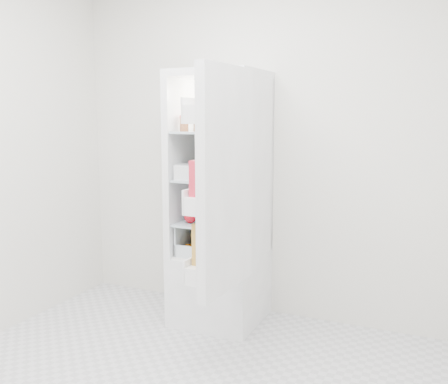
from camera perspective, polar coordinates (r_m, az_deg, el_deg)
The scene contains 21 objects.
room_walls at distance 2.36m, azimuth -8.49°, elevation 10.99°, with size 3.02×3.02×2.61m.
refrigerator at distance 3.65m, azimuth -0.17°, elevation -4.38°, with size 0.60×0.60×1.80m.
shelf_low at distance 3.58m, azimuth -0.59°, elevation -3.42°, with size 0.49×0.53×0.01m, color #AABDC8.
shelf_mid at distance 3.53m, azimuth -0.59°, elevation 1.50°, with size 0.49×0.53×0.01m, color #AABDC8.
shelf_top at distance 3.50m, azimuth -0.60°, elevation 6.87°, with size 0.49×0.53×0.01m, color #AABDC8.
crisper_left at distance 3.66m, azimuth -2.33°, elevation -5.24°, with size 0.23×0.46×0.22m, color silver, non-canonical shape.
crisper_right at distance 3.56m, azimuth 1.21°, elevation -5.64°, with size 0.23×0.46×0.22m, color silver, non-canonical shape.
condiment_jars at distance 3.45m, azimuth -1.16°, elevation 7.67°, with size 0.46×0.34×0.08m.
squeeze_bottle at distance 3.41m, azimuth 2.45°, elevation 8.57°, with size 0.06×0.06×0.19m, color silver.
tub_white at distance 3.47m, azimuth -4.18°, elevation 2.32°, with size 0.16×0.16×0.10m, color silver.
tub_cream at distance 3.50m, azimuth -1.35°, elevation 2.16°, with size 0.12×0.12×0.07m, color white.
tin_red at distance 3.32m, azimuth 1.08°, elevation 1.76°, with size 0.10×0.10×0.07m, color #D3451F.
foil_tray at distance 3.76m, azimuth -1.62°, elevation 2.37°, with size 0.16×0.12×0.04m, color silver.
tub_green at distance 3.60m, azimuth 0.73°, elevation 2.42°, with size 0.10×0.14×0.08m, color #397F41.
red_cabbage at distance 3.47m, azimuth 0.86°, elevation -2.26°, with size 0.17×0.17×0.17m, color #4F1C51.
bell_pepper at distance 3.51m, azimuth -3.85°, elevation -2.81°, with size 0.09×0.09×0.09m, color #B90B17.
mushroom_bowl at distance 3.69m, azimuth -2.16°, elevation -2.40°, with size 0.14×0.14×0.07m, color #9BC0E7.
salad_bag at distance 3.36m, azimuth -1.15°, elevation -3.23°, with size 0.10×0.10×0.10m, color #B4C594.
citrus_pile at distance 3.65m, azimuth -2.46°, elevation -5.77°, with size 0.20×0.31×0.16m.
veg_pile at distance 3.57m, azimuth 1.27°, elevation -6.39°, with size 0.16×0.30×0.10m.
fridge_door at distance 2.89m, azimuth -0.27°, elevation 0.73°, with size 0.20×0.60×1.30m.
Camera 1 is at (1.27, -1.99, 1.49)m, focal length 40.00 mm.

